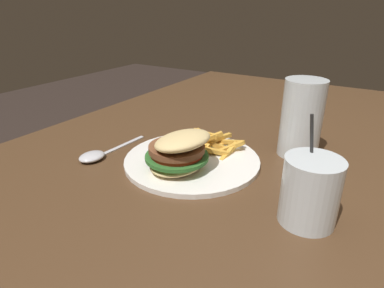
{
  "coord_description": "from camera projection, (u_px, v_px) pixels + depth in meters",
  "views": [
    {
      "loc": [
        0.58,
        0.07,
        1.03
      ],
      "look_at": [
        0.06,
        -0.25,
        0.76
      ],
      "focal_mm": 30.0,
      "sensor_mm": 36.0,
      "label": 1
    }
  ],
  "objects": [
    {
      "name": "dining_table",
      "position": [
        313.0,
        215.0,
        0.64
      ],
      "size": [
        1.65,
        1.37,
        0.72
      ],
      "color": "#4C331E",
      "rests_on": "ground_plane"
    },
    {
      "name": "meal_plate_near",
      "position": [
        187.0,
        155.0,
        0.65
      ],
      "size": [
        0.28,
        0.28,
        0.1
      ],
      "color": "white",
      "rests_on": "dining_table"
    },
    {
      "name": "beer_glass",
      "position": [
        301.0,
        120.0,
        0.68
      ],
      "size": [
        0.09,
        0.09,
        0.17
      ],
      "color": "silver",
      "rests_on": "dining_table"
    },
    {
      "name": "juice_glass",
      "position": [
        310.0,
        193.0,
        0.48
      ],
      "size": [
        0.09,
        0.09,
        0.16
      ],
      "color": "silver",
      "rests_on": "dining_table"
    },
    {
      "name": "spoon",
      "position": [
        95.0,
        156.0,
        0.69
      ],
      "size": [
        0.19,
        0.05,
        0.02
      ],
      "rotation": [
        0.0,
        0.0,
        -0.06
      ],
      "color": "silver",
      "rests_on": "dining_table"
    }
  ]
}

